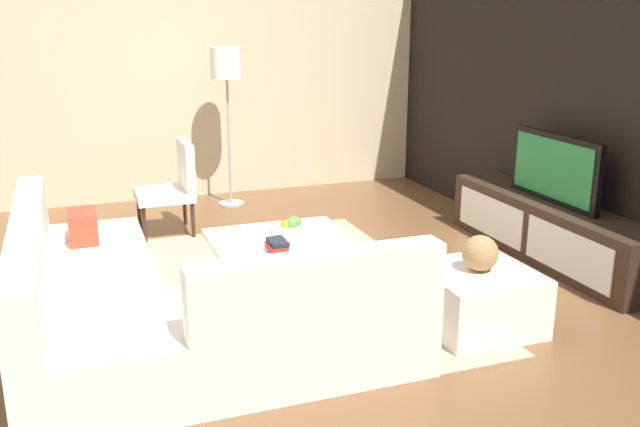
{
  "coord_description": "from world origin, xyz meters",
  "views": [
    {
      "loc": [
        4.6,
        -1.33,
        2.02
      ],
      "look_at": [
        -0.16,
        0.4,
        0.55
      ],
      "focal_mm": 39.09,
      "sensor_mm": 36.0,
      "label": 1
    }
  ],
  "objects": [
    {
      "name": "ground_plane",
      "position": [
        0.0,
        0.0,
        0.0
      ],
      "size": [
        14.0,
        14.0,
        0.0
      ],
      "primitive_type": "plane",
      "color": "brown"
    },
    {
      "name": "feature_wall_back",
      "position": [
        0.0,
        2.7,
        1.4
      ],
      "size": [
        6.4,
        0.12,
        2.8
      ],
      "primitive_type": "cube",
      "color": "black",
      "rests_on": "ground"
    },
    {
      "name": "side_wall_left",
      "position": [
        -3.2,
        0.2,
        1.4
      ],
      "size": [
        0.12,
        5.2,
        2.8
      ],
      "primitive_type": "cube",
      "color": "beige",
      "rests_on": "ground"
    },
    {
      "name": "area_rug",
      "position": [
        -0.1,
        0.0,
        0.01
      ],
      "size": [
        3.11,
        2.42,
        0.01
      ],
      "primitive_type": "cube",
      "color": "tan",
      "rests_on": "ground"
    },
    {
      "name": "media_console",
      "position": [
        0.0,
        2.4,
        0.25
      ],
      "size": [
        2.28,
        0.47,
        0.5
      ],
      "color": "#332319",
      "rests_on": "ground"
    },
    {
      "name": "television",
      "position": [
        0.0,
        2.4,
        0.78
      ],
      "size": [
        1.07,
        0.06,
        0.57
      ],
      "color": "black",
      "rests_on": "media_console"
    },
    {
      "name": "sectional_couch",
      "position": [
        0.52,
        -0.92,
        0.28
      ],
      "size": [
        2.53,
        2.27,
        0.81
      ],
      "color": "white",
      "rests_on": "ground"
    },
    {
      "name": "coffee_table",
      "position": [
        -0.1,
        0.1,
        0.2
      ],
      "size": [
        1.07,
        1.04,
        0.38
      ],
      "color": "#332319",
      "rests_on": "ground"
    },
    {
      "name": "accent_chair_near",
      "position": [
        -1.82,
        -0.45,
        0.49
      ],
      "size": [
        0.54,
        0.52,
        0.87
      ],
      "rotation": [
        0.0,
        0.0,
        -0.2
      ],
      "color": "#332319",
      "rests_on": "ground"
    },
    {
      "name": "floor_lamp",
      "position": [
        -2.61,
        0.27,
        1.42
      ],
      "size": [
        0.33,
        0.33,
        1.68
      ],
      "color": "#A5A5AA",
      "rests_on": "ground"
    },
    {
      "name": "ottoman",
      "position": [
        0.96,
        1.1,
        0.2
      ],
      "size": [
        0.7,
        0.7,
        0.4
      ],
      "primitive_type": "cube",
      "color": "white",
      "rests_on": "ground"
    },
    {
      "name": "fruit_bowl",
      "position": [
        -0.28,
        0.2,
        0.43
      ],
      "size": [
        0.28,
        0.28,
        0.14
      ],
      "color": "silver",
      "rests_on": "coffee_table"
    },
    {
      "name": "decorative_ball",
      "position": [
        0.96,
        1.1,
        0.52
      ],
      "size": [
        0.24,
        0.24,
        0.24
      ],
      "primitive_type": "sphere",
      "color": "#997247",
      "rests_on": "ottoman"
    },
    {
      "name": "book_stack",
      "position": [
        0.12,
        -0.02,
        0.43
      ],
      "size": [
        0.21,
        0.14,
        0.09
      ],
      "color": "#CCB78C",
      "rests_on": "coffee_table"
    }
  ]
}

